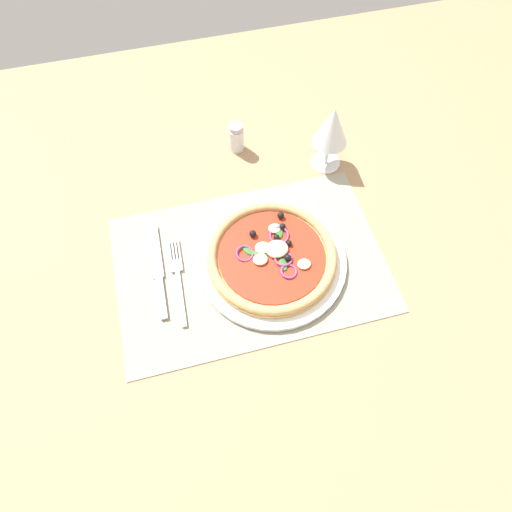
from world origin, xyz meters
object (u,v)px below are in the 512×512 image
object	(u,v)px
pizza	(272,256)
pepper_shaker	(236,138)
plate	(271,260)
fork	(178,277)
wine_glass	(332,128)
knife	(158,269)

from	to	relation	value
pizza	pepper_shaker	size ratio (longest dim) A/B	3.62
plate	pepper_shaker	world-z (taller)	pepper_shaker
pizza	fork	bearing A→B (deg)	176.50
plate	wine_glass	distance (cm)	29.26
plate	pizza	size ratio (longest dim) A/B	1.16
pizza	knife	size ratio (longest dim) A/B	1.21
plate	pizza	distance (cm)	1.60
plate	pizza	xyz separation A→B (cm)	(0.04, 0.05, 1.60)
knife	pepper_shaker	distance (cm)	34.11
pizza	wine_glass	xyz separation A→B (cm)	(17.98, 21.09, 7.60)
pizza	fork	world-z (taller)	pizza
fork	wine_glass	world-z (taller)	wine_glass
fork	pepper_shaker	xyz separation A→B (cm)	(18.00, 28.90, 2.63)
wine_glass	pepper_shaker	xyz separation A→B (cm)	(-17.64, 8.89, -6.85)
pepper_shaker	pizza	bearing A→B (deg)	-90.66
pizza	fork	size ratio (longest dim) A/B	1.34
plate	wine_glass	world-z (taller)	wine_glass
wine_glass	knife	bearing A→B (deg)	-155.78
wine_glass	pizza	bearing A→B (deg)	-130.46
knife	pepper_shaker	world-z (taller)	pepper_shaker
knife	pepper_shaker	xyz separation A→B (cm)	(21.39, 26.44, 2.60)
pepper_shaker	fork	bearing A→B (deg)	-121.92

